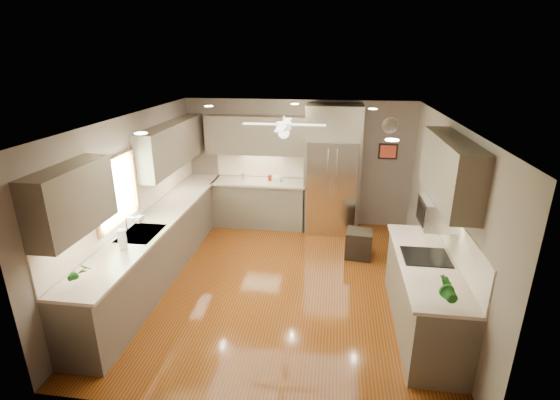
% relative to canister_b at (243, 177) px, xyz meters
% --- Properties ---
extents(floor, '(5.00, 5.00, 0.00)m').
position_rel_canister_b_xyz_m(floor, '(1.06, -2.20, -1.01)').
color(floor, '#432109').
rests_on(floor, ground).
extents(ceiling, '(5.00, 5.00, 0.00)m').
position_rel_canister_b_xyz_m(ceiling, '(1.06, -2.20, 1.49)').
color(ceiling, white).
rests_on(ceiling, ground).
extents(wall_back, '(4.50, 0.00, 4.50)m').
position_rel_canister_b_xyz_m(wall_back, '(1.06, 0.30, 0.24)').
color(wall_back, '#67584E').
rests_on(wall_back, ground).
extents(wall_front, '(4.50, 0.00, 4.50)m').
position_rel_canister_b_xyz_m(wall_front, '(1.06, -4.70, 0.24)').
color(wall_front, '#67584E').
rests_on(wall_front, ground).
extents(wall_left, '(0.00, 5.00, 5.00)m').
position_rel_canister_b_xyz_m(wall_left, '(-1.19, -2.20, 0.24)').
color(wall_left, '#67584E').
rests_on(wall_left, ground).
extents(wall_right, '(0.00, 5.00, 5.00)m').
position_rel_canister_b_xyz_m(wall_right, '(3.31, -2.20, 0.24)').
color(wall_right, '#67584E').
rests_on(wall_right, ground).
extents(canister_b, '(0.08, 0.08, 0.13)m').
position_rel_canister_b_xyz_m(canister_b, '(0.00, 0.00, 0.00)').
color(canister_b, silver).
rests_on(canister_b, back_run).
extents(canister_d, '(0.10, 0.10, 0.12)m').
position_rel_canister_b_xyz_m(canister_d, '(0.54, 0.03, -0.01)').
color(canister_d, maroon).
rests_on(canister_d, back_run).
extents(soap_bottle, '(0.10, 0.10, 0.19)m').
position_rel_canister_b_xyz_m(soap_bottle, '(-1.02, -2.40, 0.02)').
color(soap_bottle, white).
rests_on(soap_bottle, left_run).
extents(potted_plant_left, '(0.18, 0.14, 0.31)m').
position_rel_canister_b_xyz_m(potted_plant_left, '(-0.88, -4.07, 0.09)').
color(potted_plant_left, '#1C5819').
rests_on(potted_plant_left, left_run).
extents(potted_plant_right, '(0.22, 0.18, 0.35)m').
position_rel_canister_b_xyz_m(potted_plant_right, '(2.95, -3.92, 0.10)').
color(potted_plant_right, '#1C5819').
rests_on(potted_plant_right, right_run).
extents(bowl, '(0.23, 0.23, 0.05)m').
position_rel_canister_b_xyz_m(bowl, '(0.69, -0.04, -0.04)').
color(bowl, '#BCAA8D').
rests_on(bowl, back_run).
extents(left_run, '(0.65, 4.70, 1.45)m').
position_rel_canister_b_xyz_m(left_run, '(-0.90, -2.05, -0.53)').
color(left_run, '#4C4337').
rests_on(left_run, ground).
extents(back_run, '(1.85, 0.65, 1.45)m').
position_rel_canister_b_xyz_m(back_run, '(0.33, 0.00, -0.53)').
color(back_run, '#4C4337').
rests_on(back_run, ground).
extents(uppers, '(4.50, 4.70, 0.95)m').
position_rel_canister_b_xyz_m(uppers, '(0.32, -1.49, 0.86)').
color(uppers, '#4C4337').
rests_on(uppers, wall_left).
extents(window, '(0.05, 1.12, 0.92)m').
position_rel_canister_b_xyz_m(window, '(-1.16, -2.70, 0.54)').
color(window, '#BFF2B2').
rests_on(window, wall_left).
extents(sink, '(0.50, 0.70, 0.32)m').
position_rel_canister_b_xyz_m(sink, '(-0.87, -2.70, -0.10)').
color(sink, silver).
rests_on(sink, left_run).
extents(refrigerator, '(1.06, 0.75, 2.45)m').
position_rel_canister_b_xyz_m(refrigerator, '(1.76, -0.05, 0.18)').
color(refrigerator, silver).
rests_on(refrigerator, ground).
extents(right_run, '(0.70, 2.20, 1.45)m').
position_rel_canister_b_xyz_m(right_run, '(2.99, -3.00, -0.53)').
color(right_run, '#4C4337').
rests_on(right_run, ground).
extents(microwave, '(0.43, 0.55, 0.34)m').
position_rel_canister_b_xyz_m(microwave, '(3.09, -2.75, 0.47)').
color(microwave, silver).
rests_on(microwave, wall_right).
extents(ceiling_fan, '(1.18, 1.18, 0.32)m').
position_rel_canister_b_xyz_m(ceiling_fan, '(1.06, -1.90, 1.32)').
color(ceiling_fan, white).
rests_on(ceiling_fan, ceiling).
extents(recessed_lights, '(2.84, 3.14, 0.01)m').
position_rel_canister_b_xyz_m(recessed_lights, '(1.02, -1.80, 1.48)').
color(recessed_lights, white).
rests_on(recessed_lights, ceiling).
extents(wall_clock, '(0.30, 0.03, 0.30)m').
position_rel_canister_b_xyz_m(wall_clock, '(2.81, 0.28, 1.04)').
color(wall_clock, white).
rests_on(wall_clock, wall_back).
extents(framed_print, '(0.36, 0.03, 0.30)m').
position_rel_canister_b_xyz_m(framed_print, '(2.81, 0.28, 0.54)').
color(framed_print, black).
rests_on(framed_print, wall_back).
extents(stool, '(0.49, 0.49, 0.50)m').
position_rel_canister_b_xyz_m(stool, '(2.28, -1.16, -0.77)').
color(stool, black).
rests_on(stool, ground).
extents(paper_towel, '(0.11, 0.11, 0.27)m').
position_rel_canister_b_xyz_m(paper_towel, '(-0.87, -3.19, 0.07)').
color(paper_towel, white).
rests_on(paper_towel, left_run).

